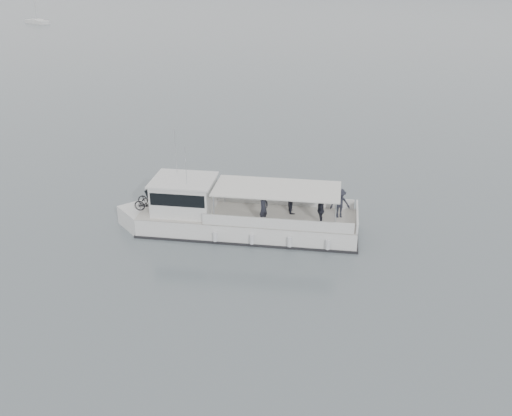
% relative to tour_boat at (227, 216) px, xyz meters
% --- Properties ---
extents(ground, '(1400.00, 1400.00, 0.00)m').
position_rel_tour_boat_xyz_m(ground, '(-0.23, 0.14, -0.94)').
color(ground, '#50595E').
rests_on(ground, ground).
extents(tour_boat, '(13.48, 7.06, 5.73)m').
position_rel_tour_boat_xyz_m(tour_boat, '(0.00, 0.00, 0.00)').
color(tour_boat, white).
rests_on(tour_boat, ground).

